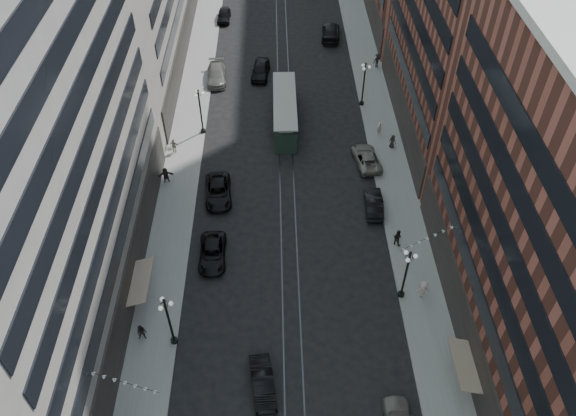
{
  "coord_description": "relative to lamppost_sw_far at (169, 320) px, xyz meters",
  "views": [
    {
      "loc": [
        -0.92,
        4.02,
        38.29
      ],
      "look_at": [
        -0.1,
        37.7,
        5.0
      ],
      "focal_mm": 35.0,
      "sensor_mm": 36.0,
      "label": 1
    }
  ],
  "objects": [
    {
      "name": "ground",
      "position": [
        9.2,
        32.0,
        -3.1
      ],
      "size": [
        220.0,
        220.0,
        0.0
      ],
      "primitive_type": "plane",
      "color": "black",
      "rests_on": "ground"
    },
    {
      "name": "sidewalk_west",
      "position": [
        -1.8,
        42.0,
        -3.02
      ],
      "size": [
        4.0,
        180.0,
        0.15
      ],
      "primitive_type": "cube",
      "color": "gray",
      "rests_on": "ground"
    },
    {
      "name": "sidewalk_east",
      "position": [
        20.2,
        42.0,
        -3.02
      ],
      "size": [
        4.0,
        180.0,
        0.15
      ],
      "primitive_type": "cube",
      "color": "gray",
      "rests_on": "ground"
    },
    {
      "name": "rail_west",
      "position": [
        8.5,
        42.0,
        -3.09
      ],
      "size": [
        0.12,
        180.0,
        0.02
      ],
      "primitive_type": "cube",
      "color": "#2D2D33",
      "rests_on": "ground"
    },
    {
      "name": "rail_east",
      "position": [
        9.9,
        42.0,
        -3.09
      ],
      "size": [
        0.12,
        180.0,
        0.02
      ],
      "primitive_type": "cube",
      "color": "#2D2D33",
      "rests_on": "ground"
    },
    {
      "name": "building_west_mid",
      "position": [
        -7.8,
        5.0,
        10.9
      ],
      "size": [
        8.0,
        36.0,
        28.0
      ],
      "primitive_type": "cube",
      "color": "gray",
      "rests_on": "ground"
    },
    {
      "name": "building_east_mid",
      "position": [
        26.2,
        -0.0,
        8.9
      ],
      "size": [
        8.0,
        30.0,
        24.0
      ],
      "primitive_type": "cube",
      "color": "brown",
      "rests_on": "ground"
    },
    {
      "name": "lamppost_sw_far",
      "position": [
        0.0,
        0.0,
        0.0
      ],
      "size": [
        1.03,
        1.14,
        5.52
      ],
      "color": "black",
      "rests_on": "sidewalk_west"
    },
    {
      "name": "lamppost_sw_mid",
      "position": [
        0.0,
        27.0,
        0.0
      ],
      "size": [
        1.03,
        1.14,
        5.52
      ],
      "color": "black",
      "rests_on": "sidewalk_west"
    },
    {
      "name": "lamppost_se_far",
      "position": [
        18.4,
        4.0,
        0.0
      ],
      "size": [
        1.03,
        1.14,
        5.52
      ],
      "color": "black",
      "rests_on": "sidewalk_east"
    },
    {
      "name": "lamppost_se_mid",
      "position": [
        18.4,
        32.0,
        0.0
      ],
      "size": [
        1.03,
        1.14,
        5.52
      ],
      "color": "black",
      "rests_on": "sidewalk_east"
    },
    {
      "name": "streetcar",
      "position": [
        9.2,
        28.66,
        -1.63
      ],
      "size": [
        2.55,
        11.51,
        3.18
      ],
      "color": "#203227",
      "rests_on": "ground"
    },
    {
      "name": "car_2",
      "position": [
        2.4,
        8.56,
        -2.4
      ],
      "size": [
        2.43,
        5.05,
        1.39
      ],
      "primitive_type": "imported",
      "rotation": [
        0.0,
        0.0,
        0.03
      ],
      "color": "black",
      "rests_on": "ground"
    },
    {
      "name": "car_5",
      "position": [
        6.93,
        -3.99,
        -2.35
      ],
      "size": [
        2.18,
        4.69,
        1.49
      ],
      "primitive_type": "imported",
      "rotation": [
        0.0,
        0.0,
        0.14
      ],
      "color": "black",
      "rests_on": "ground"
    },
    {
      "name": "pedestrian_2",
      "position": [
        -2.45,
        0.35,
        -2.14
      ],
      "size": [
        0.79,
        0.43,
        1.62
      ],
      "primitive_type": "imported",
      "rotation": [
        0.0,
        0.0,
        -0.0
      ],
      "color": "black",
      "rests_on": "sidewalk_west"
    },
    {
      "name": "car_7",
      "position": [
        2.4,
        16.48,
        -2.34
      ],
      "size": [
        2.96,
        5.61,
        1.5
      ],
      "primitive_type": "imported",
      "rotation": [
        0.0,
        0.0,
        0.09
      ],
      "color": "black",
      "rests_on": "ground"
    },
    {
      "name": "car_8",
      "position": [
        0.8,
        37.98,
        -2.28
      ],
      "size": [
        2.6,
        5.77,
        1.64
      ],
      "primitive_type": "imported",
      "rotation": [
        0.0,
        0.0,
        0.05
      ],
      "color": "#67645B",
      "rests_on": "ground"
    },
    {
      "name": "car_9",
      "position": [
        0.8,
        54.32,
        -2.34
      ],
      "size": [
        1.91,
        4.5,
        1.52
      ],
      "primitive_type": "imported",
      "rotation": [
        0.0,
        0.0,
        -0.03
      ],
      "color": "black",
      "rests_on": "ground"
    },
    {
      "name": "car_10",
      "position": [
        17.45,
        14.44,
        -2.34
      ],
      "size": [
        1.83,
        4.66,
        1.51
      ],
      "primitive_type": "imported",
      "rotation": [
        0.0,
        0.0,
        3.09
      ],
      "color": "black",
      "rests_on": "ground"
    },
    {
      "name": "car_11",
      "position": [
        17.6,
        21.28,
        -2.38
      ],
      "size": [
        3.07,
        5.43,
        1.43
      ],
      "primitive_type": "imported",
      "rotation": [
        0.0,
        0.0,
        3.28
      ],
      "color": "slate",
      "rests_on": "ground"
    },
    {
      "name": "car_12",
      "position": [
        16.0,
        48.67,
        -2.23
      ],
      "size": [
        3.04,
        6.2,
        1.73
      ],
      "primitive_type": "imported",
      "rotation": [
        0.0,
        0.0,
        3.04
      ],
      "color": "black",
      "rests_on": "ground"
    },
    {
      "name": "car_13",
      "position": [
        6.32,
        38.88,
        -2.22
      ],
      "size": [
        2.62,
        5.34,
        1.75
      ],
      "primitive_type": "imported",
      "rotation": [
        0.0,
        0.0,
        -0.11
      ],
      "color": "black",
      "rests_on": "ground"
    },
    {
      "name": "pedestrian_5",
      "position": [
        -2.99,
        18.75,
        -2.08
      ],
      "size": [
        1.66,
        0.88,
        1.72
      ],
      "primitive_type": "imported",
      "rotation": [
        0.0,
        0.0,
        0.27
      ],
      "color": "black",
      "rests_on": "sidewalk_west"
    },
    {
      "name": "pedestrian_6",
      "position": [
        -2.73,
        23.48,
        -2.07
      ],
      "size": [
        1.1,
        0.66,
        1.74
      ],
      "primitive_type": "imported",
      "rotation": [
        0.0,
        0.0,
        2.94
      ],
      "color": "gray",
      "rests_on": "sidewalk_west"
    },
    {
      "name": "pedestrian_7",
      "position": [
        18.93,
        9.74,
        -2.08
      ],
      "size": [
        0.95,
        0.86,
        1.72
      ],
      "primitive_type": "imported",
      "rotation": [
        0.0,
        0.0,
        2.53
      ],
      "color": "black",
      "rests_on": "sidewalk_east"
    },
    {
      "name": "pedestrian_8",
      "position": [
        19.6,
        26.14,
        -2.15
      ],
      "size": [
        0.66,
        0.52,
        1.6
      ],
      "primitive_type": "imported",
      "rotation": [
        0.0,
        0.0,
        3.39
      ],
      "color": "beige",
      "rests_on": "sidewalk_east"
    },
    {
      "name": "pedestrian_9",
      "position": [
        21.38,
        40.41,
        -2.0
      ],
      "size": [
        1.33,
        0.95,
        1.9
      ],
      "primitive_type": "imported",
      "rotation": [
        0.0,
        0.0,
        0.41
      ],
      "color": "black",
      "rests_on": "sidewalk_east"
    },
    {
      "name": "pedestrian_extra_1",
      "position": [
        20.71,
        23.75,
        -2.15
      ],
      "size": [
        0.87,
        0.81,
        1.58
      ],
      "primitive_type": "imported",
      "rotation": [
        0.0,
        0.0,
        2.49
      ],
      "color": "black",
      "rests_on": "sidewalk_east"
    },
    {
      "name": "pedestrian_extra_2",
      "position": [
        20.11,
        3.88,
        -2.05
      ],
      "size": [
        1.18,
        0.52,
        1.8
      ],
      "primitive_type": "imported",
      "rotation": [
        0.0,
        0.0,
        3.18
      ],
      "color": "#AE9F90",
      "rests_on": "sidewalk_east"
    }
  ]
}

